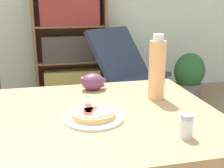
{
  "coord_description": "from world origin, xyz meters",
  "views": [
    {
      "loc": [
        0.09,
        -1.01,
        1.17
      ],
      "look_at": [
        0.35,
        0.13,
        0.83
      ],
      "focal_mm": 45.0,
      "sensor_mm": 36.0,
      "label": 1
    }
  ],
  "objects_px": {
    "drink_bottle": "(157,69)",
    "salt_shaker": "(186,126)",
    "bookshelf": "(71,47)",
    "pizza_on_plate": "(94,115)",
    "lounge_chair_far": "(129,84)",
    "potted_plant_floor": "(189,76)",
    "grape_bunch": "(93,82)"
  },
  "relations": [
    {
      "from": "salt_shaker",
      "to": "grape_bunch",
      "type": "bearing_deg",
      "value": 110.91
    },
    {
      "from": "pizza_on_plate",
      "to": "bookshelf",
      "type": "xyz_separation_m",
      "value": [
        0.12,
        2.53,
        -0.15
      ]
    },
    {
      "from": "bookshelf",
      "to": "grape_bunch",
      "type": "bearing_deg",
      "value": -91.74
    },
    {
      "from": "drink_bottle",
      "to": "bookshelf",
      "type": "distance_m",
      "value": 2.39
    },
    {
      "from": "grape_bunch",
      "to": "drink_bottle",
      "type": "distance_m",
      "value": 0.32
    },
    {
      "from": "grape_bunch",
      "to": "drink_bottle",
      "type": "xyz_separation_m",
      "value": [
        0.25,
        -0.18,
        0.09
      ]
    },
    {
      "from": "pizza_on_plate",
      "to": "lounge_chair_far",
      "type": "distance_m",
      "value": 2.15
    },
    {
      "from": "pizza_on_plate",
      "to": "potted_plant_floor",
      "type": "height_order",
      "value": "pizza_on_plate"
    },
    {
      "from": "pizza_on_plate",
      "to": "grape_bunch",
      "type": "relative_size",
      "value": 1.71
    },
    {
      "from": "grape_bunch",
      "to": "salt_shaker",
      "type": "xyz_separation_m",
      "value": [
        0.21,
        -0.54,
        -0.0
      ]
    },
    {
      "from": "pizza_on_plate",
      "to": "drink_bottle",
      "type": "bearing_deg",
      "value": 28.16
    },
    {
      "from": "pizza_on_plate",
      "to": "drink_bottle",
      "type": "height_order",
      "value": "drink_bottle"
    },
    {
      "from": "pizza_on_plate",
      "to": "grape_bunch",
      "type": "bearing_deg",
      "value": 81.73
    },
    {
      "from": "grape_bunch",
      "to": "potted_plant_floor",
      "type": "relative_size",
      "value": 0.22
    },
    {
      "from": "grape_bunch",
      "to": "bookshelf",
      "type": "relative_size",
      "value": 0.1
    },
    {
      "from": "salt_shaker",
      "to": "bookshelf",
      "type": "relative_size",
      "value": 0.06
    },
    {
      "from": "pizza_on_plate",
      "to": "bookshelf",
      "type": "bearing_deg",
      "value": 87.38
    },
    {
      "from": "grape_bunch",
      "to": "potted_plant_floor",
      "type": "height_order",
      "value": "grape_bunch"
    },
    {
      "from": "pizza_on_plate",
      "to": "lounge_chair_far",
      "type": "bearing_deg",
      "value": 70.39
    },
    {
      "from": "pizza_on_plate",
      "to": "lounge_chair_far",
      "type": "xyz_separation_m",
      "value": [
        0.7,
        1.97,
        -0.5
      ]
    },
    {
      "from": "bookshelf",
      "to": "potted_plant_floor",
      "type": "distance_m",
      "value": 1.5
    },
    {
      "from": "salt_shaker",
      "to": "lounge_chair_far",
      "type": "bearing_deg",
      "value": 78.41
    },
    {
      "from": "drink_bottle",
      "to": "grape_bunch",
      "type": "bearing_deg",
      "value": 143.93
    },
    {
      "from": "drink_bottle",
      "to": "salt_shaker",
      "type": "height_order",
      "value": "drink_bottle"
    },
    {
      "from": "pizza_on_plate",
      "to": "grape_bunch",
      "type": "height_order",
      "value": "grape_bunch"
    },
    {
      "from": "grape_bunch",
      "to": "salt_shaker",
      "type": "distance_m",
      "value": 0.58
    },
    {
      "from": "lounge_chair_far",
      "to": "bookshelf",
      "type": "distance_m",
      "value": 0.88
    },
    {
      "from": "drink_bottle",
      "to": "lounge_chair_far",
      "type": "distance_m",
      "value": 1.95
    },
    {
      "from": "grape_bunch",
      "to": "drink_bottle",
      "type": "height_order",
      "value": "drink_bottle"
    },
    {
      "from": "pizza_on_plate",
      "to": "grape_bunch",
      "type": "xyz_separation_m",
      "value": [
        0.05,
        0.34,
        0.03
      ]
    },
    {
      "from": "grape_bunch",
      "to": "salt_shaker",
      "type": "relative_size",
      "value": 1.67
    },
    {
      "from": "drink_bottle",
      "to": "salt_shaker",
      "type": "xyz_separation_m",
      "value": [
        -0.04,
        -0.36,
        -0.09
      ]
    }
  ]
}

